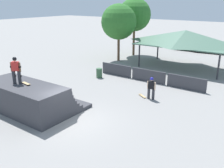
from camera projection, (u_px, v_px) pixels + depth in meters
The scene contains 13 objects.
ground_plane at pixel (72, 122), 14.36m from camera, with size 160.00×160.00×0.00m, color gray.
quarter_pipe_ramp at pixel (29, 98), 15.68m from camera, with size 5.86×4.15×1.79m.
skater_on_deck at pixel (16, 68), 15.04m from camera, with size 0.68×0.49×1.65m.
skateboard_on_deck at pixel (26, 83), 15.11m from camera, with size 0.81×0.32×0.09m.
bystander_walking at pixel (151, 86), 17.35m from camera, with size 0.63×0.24×1.62m.
skateboard_on_ground at pixel (142, 96), 18.10m from camera, with size 0.80×0.58×0.09m.
barrier_fence at pixel (148, 76), 21.29m from camera, with size 9.76×0.12×1.05m.
pavilion_shelter at pixel (185, 38), 24.96m from camera, with size 9.30×5.20×3.85m.
tree_beside_pavilion at pixel (119, 22), 27.69m from camera, with size 3.94×3.94×6.37m.
tree_far_back at pixel (134, 15), 30.46m from camera, with size 4.00×4.00×7.00m.
trash_bin at pixel (99, 73), 22.48m from camera, with size 0.52×0.52×0.85m, color #385B3D.
parked_car_black at pixel (189, 46), 34.80m from camera, with size 4.22×1.78×1.27m.
parked_car_tan at pixel (210, 48), 33.23m from camera, with size 4.22×2.12×1.27m.
Camera 1 is at (9.38, -9.19, 6.60)m, focal length 40.00 mm.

